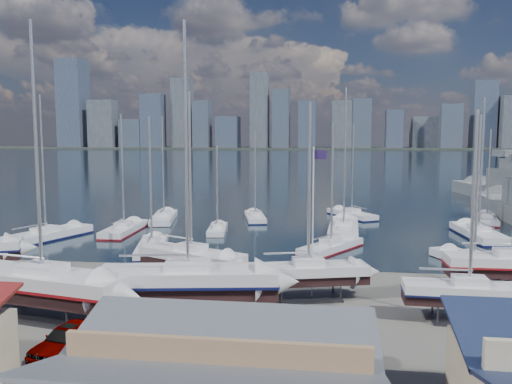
# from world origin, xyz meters

# --- Properties ---
(ground) EXTENTS (1400.00, 1400.00, 0.00)m
(ground) POSITION_xyz_m (0.00, -10.00, 0.00)
(ground) COLOR #605E59
(ground) RESTS_ON ground
(water) EXTENTS (1400.00, 600.00, 0.40)m
(water) POSITION_xyz_m (0.00, 300.00, -0.15)
(water) COLOR #1A2D3C
(water) RESTS_ON ground
(far_shore) EXTENTS (1400.00, 80.00, 2.20)m
(far_shore) POSITION_xyz_m (0.00, 560.00, 1.10)
(far_shore) COLOR #2D332D
(far_shore) RESTS_ON ground
(skyline) EXTENTS (639.14, 43.80, 107.69)m
(skyline) POSITION_xyz_m (-7.83, 553.76, 39.09)
(skyline) COLOR #475166
(skyline) RESTS_ON far_shore
(sailboat_cradle_1) EXTENTS (12.22, 5.60, 18.83)m
(sailboat_cradle_1) POSITION_xyz_m (-13.88, -14.45, 2.22)
(sailboat_cradle_1) COLOR #2D2D33
(sailboat_cradle_1) RESTS_ON ground
(sailboat_cradle_2) EXTENTS (9.53, 6.36, 15.27)m
(sailboat_cradle_2) POSITION_xyz_m (-6.46, -5.34, 2.04)
(sailboat_cradle_2) COLOR #2D2D33
(sailboat_cradle_2) RESTS_ON ground
(sailboat_cradle_3) EXTENTS (12.27, 5.18, 18.98)m
(sailboat_cradle_3) POSITION_xyz_m (-4.76, -12.50, 2.23)
(sailboat_cradle_3) COLOR #2D2D33
(sailboat_cradle_3) RESTS_ON ground
(sailboat_cradle_4) EXTENTS (8.90, 4.54, 14.15)m
(sailboat_cradle_4) POSITION_xyz_m (3.02, -8.39, 1.98)
(sailboat_cradle_4) COLOR #2D2D33
(sailboat_cradle_4) RESTS_ON ground
(sailboat_cradle_5) EXTENTS (8.20, 2.56, 13.35)m
(sailboat_cradle_5) POSITION_xyz_m (13.20, -11.67, 1.94)
(sailboat_cradle_5) COLOR #2D2D33
(sailboat_cradle_5) RESTS_ON ground
(sailboat_cradle_6) EXTENTS (9.88, 3.00, 15.87)m
(sailboat_cradle_6) POSITION_xyz_m (18.32, -4.31, 2.06)
(sailboat_cradle_6) COLOR #2D2D33
(sailboat_cradle_6) RESTS_ON ground
(sailboat_moored_0) EXTENTS (6.82, 12.05, 17.37)m
(sailboat_moored_0) POSITION_xyz_m (-27.58, 9.17, 0.31)
(sailboat_moored_0) COLOR black
(sailboat_moored_0) RESTS_ON water
(sailboat_moored_1) EXTENTS (3.35, 10.39, 15.35)m
(sailboat_moored_1) POSITION_xyz_m (-20.35, 14.46, 0.31)
(sailboat_moored_1) COLOR black
(sailboat_moored_1) RESTS_ON water
(sailboat_moored_2) EXTENTS (4.84, 10.65, 15.53)m
(sailboat_moored_2) POSITION_xyz_m (-18.26, 23.76, 0.32)
(sailboat_moored_2) COLOR black
(sailboat_moored_2) RESTS_ON water
(sailboat_moored_3) EXTENTS (4.97, 10.09, 14.53)m
(sailboat_moored_3) POSITION_xyz_m (-13.44, 5.05, 0.31)
(sailboat_moored_3) COLOR black
(sailboat_moored_3) RESTS_ON water
(sailboat_moored_4) EXTENTS (3.07, 7.72, 11.33)m
(sailboat_moored_4) POSITION_xyz_m (-8.97, 16.43, 0.33)
(sailboat_moored_4) COLOR black
(sailboat_moored_4) RESTS_ON water
(sailboat_moored_5) EXTENTS (4.42, 9.31, 13.43)m
(sailboat_moored_5) POSITION_xyz_m (-5.60, 26.51, 0.31)
(sailboat_moored_5) COLOR black
(sailboat_moored_5) RESTS_ON water
(sailboat_moored_6) EXTENTS (7.12, 9.28, 13.91)m
(sailboat_moored_6) POSITION_xyz_m (4.93, 7.72, 0.31)
(sailboat_moored_6) COLOR black
(sailboat_moored_6) RESTS_ON water
(sailboat_moored_7) EXTENTS (4.15, 12.54, 18.67)m
(sailboat_moored_7) POSITION_xyz_m (6.63, 18.36, 0.33)
(sailboat_moored_7) COLOR black
(sailboat_moored_7) RESTS_ON water
(sailboat_moored_8) EXTENTS (7.34, 9.68, 14.47)m
(sailboat_moored_8) POSITION_xyz_m (8.31, 30.89, 0.31)
(sailboat_moored_8) COLOR black
(sailboat_moored_8) RESTS_ON water
(sailboat_moored_9) EXTENTS (6.42, 9.75, 14.36)m
(sailboat_moored_9) POSITION_xyz_m (17.75, 3.07, 0.32)
(sailboat_moored_9) COLOR black
(sailboat_moored_9) RESTS_ON water
(sailboat_moored_10) EXTENTS (4.00, 11.63, 17.10)m
(sailboat_moored_10) POSITION_xyz_m (22.22, 17.08, 0.31)
(sailboat_moored_10) COLOR black
(sailboat_moored_10) RESTS_ON water
(sailboat_moored_11) EXTENTS (4.44, 9.42, 13.58)m
(sailboat_moored_11) POSITION_xyz_m (26.79, 28.92, 0.31)
(sailboat_moored_11) COLOR black
(sailboat_moored_11) RESTS_ON water
(car_a) EXTENTS (2.87, 5.01, 1.61)m
(car_a) POSITION_xyz_m (-9.64, -19.26, 0.80)
(car_a) COLOR gray
(car_a) RESTS_ON ground
(car_b) EXTENTS (3.93, 1.51, 1.28)m
(car_b) POSITION_xyz_m (-0.29, -18.90, 0.64)
(car_b) COLOR gray
(car_b) RESTS_ON ground
(car_c) EXTENTS (2.59, 5.56, 1.54)m
(car_c) POSITION_xyz_m (5.59, -20.89, 0.77)
(car_c) COLOR gray
(car_c) RESTS_ON ground
(car_d) EXTENTS (3.51, 6.02, 1.64)m
(car_d) POSITION_xyz_m (3.49, -21.04, 0.82)
(car_d) COLOR gray
(car_d) RESTS_ON ground
(flagpole) EXTENTS (0.98, 0.12, 11.03)m
(flagpole) POSITION_xyz_m (3.36, -8.15, 6.29)
(flagpole) COLOR white
(flagpole) RESTS_ON ground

